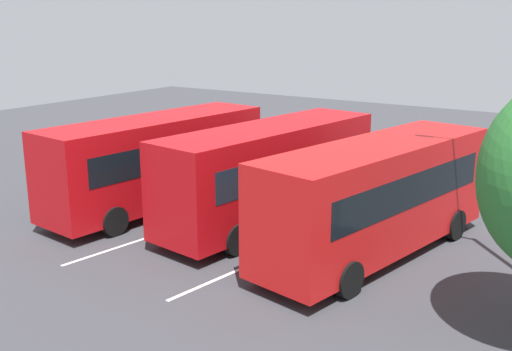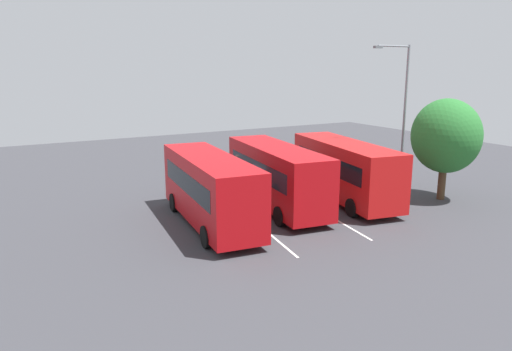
# 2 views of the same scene
# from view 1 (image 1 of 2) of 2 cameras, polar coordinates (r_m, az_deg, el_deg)

# --- Properties ---
(ground_plane) EXTENTS (61.88, 61.88, 0.00)m
(ground_plane) POSITION_cam_1_polar(r_m,az_deg,el_deg) (20.61, 0.15, -4.90)
(ground_plane) COLOR #38383D
(bus_far_left) EXTENTS (9.32, 3.97, 3.40)m
(bus_far_left) POSITION_cam_1_polar(r_m,az_deg,el_deg) (18.11, 11.36, -1.80)
(bus_far_left) COLOR red
(bus_far_left) RESTS_ON ground
(bus_center_left) EXTENTS (9.28, 3.55, 3.40)m
(bus_center_left) POSITION_cam_1_polar(r_m,az_deg,el_deg) (20.54, 1.34, 0.45)
(bus_center_left) COLOR #B70C11
(bus_center_left) RESTS_ON ground
(bus_center_right) EXTENTS (9.25, 3.34, 3.40)m
(bus_center_right) POSITION_cam_1_polar(r_m,az_deg,el_deg) (22.47, -9.24, 1.51)
(bus_center_right) COLOR #B70C11
(bus_center_right) RESTS_ON ground
(pedestrian) EXTENTS (0.40, 0.40, 1.79)m
(pedestrian) POSITION_cam_1_polar(r_m,az_deg,el_deg) (27.46, 6.39, 2.32)
(pedestrian) COLOR #232833
(pedestrian) RESTS_ON ground
(lane_stripe_outer_left) EXTENTS (11.72, 1.89, 0.01)m
(lane_stripe_outer_left) POSITION_cam_1_polar(r_m,az_deg,el_deg) (19.64, 5.07, -5.96)
(lane_stripe_outer_left) COLOR silver
(lane_stripe_outer_left) RESTS_ON ground
(lane_stripe_inner_left) EXTENTS (11.72, 1.89, 0.01)m
(lane_stripe_inner_left) POSITION_cam_1_polar(r_m,az_deg,el_deg) (21.71, -4.28, -3.90)
(lane_stripe_inner_left) COLOR silver
(lane_stripe_inner_left) RESTS_ON ground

